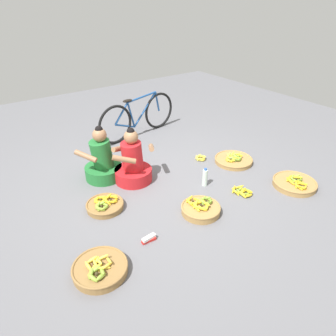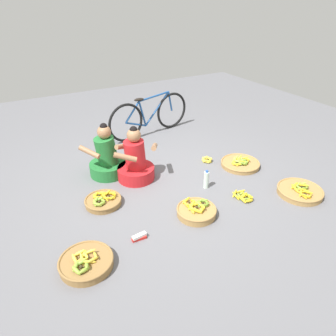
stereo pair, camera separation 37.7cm
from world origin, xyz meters
name	(u,v)px [view 1 (the left image)]	position (x,y,z in m)	size (l,w,h in m)	color
ground_plane	(160,184)	(0.00, 0.00, 0.00)	(10.00, 10.00, 0.00)	slate
vendor_woman_front	(133,164)	(-0.24, 0.30, 0.25)	(0.73, 0.52, 0.79)	red
vendor_woman_behind	(103,162)	(-0.54, 0.61, 0.25)	(0.74, 0.52, 0.79)	#237233
bicycle_leaning	(138,117)	(0.64, 1.61, 0.36)	(1.69, 0.31, 0.73)	black
banana_basket_back_center	(201,209)	(0.05, -0.81, 0.06)	(0.48, 0.48, 0.17)	#A87F47
banana_basket_front_right	(234,160)	(1.29, -0.15, 0.04)	(0.58, 0.58, 0.14)	#A87F47
banana_basket_back_right	(105,205)	(-0.85, -0.06, 0.05)	(0.46, 0.46, 0.14)	olive
banana_basket_front_center	(295,183)	(1.47, -1.12, 0.05)	(0.58, 0.58, 0.15)	#A87F47
banana_basket_mid_right	(100,269)	(-1.33, -0.95, 0.06)	(0.53, 0.53, 0.15)	olive
loose_bananas_near_vendor	(243,192)	(0.76, -0.83, 0.03)	(0.22, 0.29, 0.09)	#8CAD38
loose_bananas_mid_left	(201,158)	(0.93, 0.21, 0.03)	(0.20, 0.20, 0.09)	yellow
water_bottle	(205,177)	(0.49, -0.38, 0.12)	(0.07, 0.07, 0.26)	silver
packet_carton_stack	(149,239)	(-0.72, -0.86, 0.03)	(0.17, 0.07, 0.06)	red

